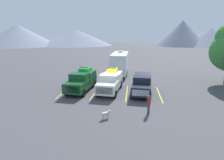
# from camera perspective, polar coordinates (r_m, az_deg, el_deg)

# --- Properties ---
(ground_plane) EXTENTS (240.00, 240.00, 0.00)m
(ground_plane) POSITION_cam_1_polar(r_m,az_deg,el_deg) (21.10, -0.23, -3.62)
(ground_plane) COLOR #47474C
(pickup_truck_a) EXTENTS (2.55, 5.74, 2.63)m
(pickup_truck_a) POSITION_cam_1_polar(r_m,az_deg,el_deg) (21.57, -9.33, -0.09)
(pickup_truck_a) COLOR #144723
(pickup_truck_a) RESTS_ON ground
(pickup_truck_b) EXTENTS (2.51, 5.71, 2.59)m
(pickup_truck_b) POSITION_cam_1_polar(r_m,az_deg,el_deg) (20.94, -0.50, -0.40)
(pickup_truck_b) COLOR white
(pickup_truck_b) RESTS_ON ground
(pickup_truck_c) EXTENTS (2.42, 5.40, 2.05)m
(pickup_truck_c) POSITION_cam_1_polar(r_m,az_deg,el_deg) (20.57, 9.27, -1.10)
(pickup_truck_c) COLOR black
(pickup_truck_c) RESTS_ON ground
(lot_stripe_a) EXTENTS (0.12, 5.50, 0.01)m
(lot_stripe_a) POSITION_cam_1_polar(r_m,az_deg,el_deg) (22.10, -14.24, -3.24)
(lot_stripe_a) COLOR gold
(lot_stripe_a) RESTS_ON ground
(lot_stripe_b) EXTENTS (0.12, 5.50, 0.01)m
(lot_stripe_b) POSITION_cam_1_polar(r_m,az_deg,el_deg) (21.10, -5.14, -3.67)
(lot_stripe_b) COLOR gold
(lot_stripe_b) RESTS_ON ground
(lot_stripe_c) EXTENTS (0.12, 5.50, 0.01)m
(lot_stripe_c) POSITION_cam_1_polar(r_m,az_deg,el_deg) (20.68, 4.59, -4.03)
(lot_stripe_c) COLOR gold
(lot_stripe_c) RESTS_ON ground
(lot_stripe_d) EXTENTS (0.12, 5.50, 0.01)m
(lot_stripe_d) POSITION_cam_1_polar(r_m,az_deg,el_deg) (20.87, 14.44, -4.28)
(lot_stripe_d) COLOR gold
(lot_stripe_d) RESTS_ON ground
(camper_trailer_a) EXTENTS (2.41, 8.47, 3.78)m
(camper_trailer_a) POSITION_cam_1_polar(r_m,az_deg,el_deg) (29.06, 2.44, 5.34)
(camper_trailer_a) COLOR silver
(camper_trailer_a) RESTS_ON ground
(person_a) EXTENTS (0.27, 0.33, 1.61)m
(person_a) POSITION_cam_1_polar(r_m,az_deg,el_deg) (15.40, 11.32, -7.13)
(person_a) COLOR #3F3F42
(person_a) RESTS_ON ground
(dog) EXTENTS (0.69, 0.62, 0.65)m
(dog) POSITION_cam_1_polar(r_m,az_deg,el_deg) (14.55, -1.67, -10.29)
(dog) COLOR beige
(dog) RESTS_ON ground
(mountain_ridge) EXTENTS (135.13, 51.38, 13.13)m
(mountain_ridge) POSITION_cam_1_polar(r_m,az_deg,el_deg) (101.43, -4.84, 13.46)
(mountain_ridge) COLOR gray
(mountain_ridge) RESTS_ON ground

